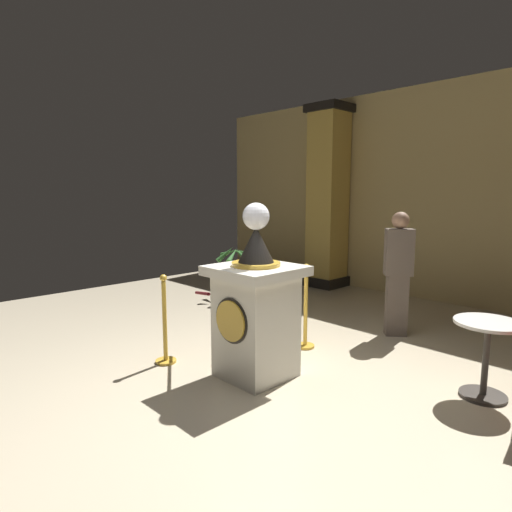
# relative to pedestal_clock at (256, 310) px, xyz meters

# --- Properties ---
(ground_plane) EXTENTS (11.28, 11.28, 0.00)m
(ground_plane) POSITION_rel_pedestal_clock_xyz_m (0.21, -0.14, -0.73)
(ground_plane) COLOR beige
(back_wall) EXTENTS (11.28, 0.16, 3.84)m
(back_wall) POSITION_rel_pedestal_clock_xyz_m (0.21, 4.66, 1.19)
(back_wall) COLOR tan
(back_wall) RESTS_ON ground_plane
(pedestal_clock) EXTENTS (0.85, 0.85, 1.85)m
(pedestal_clock) POSITION_rel_pedestal_clock_xyz_m (0.00, 0.00, 0.00)
(pedestal_clock) COLOR silver
(pedestal_clock) RESTS_ON ground_plane
(stanchion_near) EXTENTS (0.24, 0.24, 1.08)m
(stanchion_near) POSITION_rel_pedestal_clock_xyz_m (-0.18, 1.05, -0.35)
(stanchion_near) COLOR gold
(stanchion_near) RESTS_ON ground_plane
(stanchion_far) EXTENTS (0.24, 0.24, 1.04)m
(stanchion_far) POSITION_rel_pedestal_clock_xyz_m (-0.98, -0.50, -0.37)
(stanchion_far) COLOR gold
(stanchion_far) RESTS_ON ground_plane
(velvet_rope) EXTENTS (1.20, 1.21, 0.22)m
(velvet_rope) POSITION_rel_pedestal_clock_xyz_m (-0.58, 0.28, 0.06)
(velvet_rope) COLOR #591419
(column_left) EXTENTS (0.76, 0.76, 3.69)m
(column_left) POSITION_rel_pedestal_clock_xyz_m (-2.23, 4.22, 1.10)
(column_left) COLOR black
(column_left) RESTS_ON ground_plane
(potted_palm_left) EXTENTS (0.78, 0.72, 1.01)m
(potted_palm_left) POSITION_rel_pedestal_clock_xyz_m (-2.75, 2.13, -0.38)
(potted_palm_left) COLOR #2D2823
(potted_palm_left) RESTS_ON ground_plane
(bystander_guest) EXTENTS (0.42, 0.40, 1.70)m
(bystander_guest) POSITION_rel_pedestal_clock_xyz_m (0.38, 2.32, 0.17)
(bystander_guest) COLOR brown
(bystander_guest) RESTS_ON ground_plane
(cafe_table) EXTENTS (0.61, 0.61, 0.75)m
(cafe_table) POSITION_rel_pedestal_clock_xyz_m (1.88, 1.23, -0.25)
(cafe_table) COLOR #332D28
(cafe_table) RESTS_ON ground_plane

